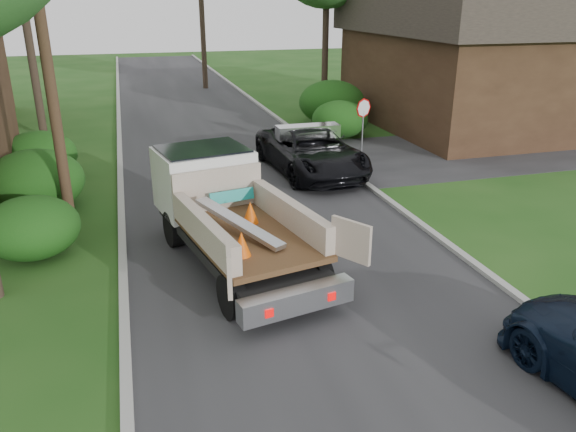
{
  "coord_description": "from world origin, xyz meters",
  "views": [
    {
      "loc": [
        -3.63,
        -11.12,
        6.08
      ],
      "look_at": [
        -0.17,
        0.93,
        1.2
      ],
      "focal_mm": 35.0,
      "sensor_mm": 36.0,
      "label": 1
    }
  ],
  "objects_px": {
    "utility_pole": "(44,36)",
    "house_right": "(470,61)",
    "black_pickup": "(311,151)",
    "flatbed_truck": "(221,202)",
    "stop_sign": "(363,116)"
  },
  "relations": [
    {
      "from": "stop_sign",
      "to": "black_pickup",
      "type": "xyz_separation_m",
      "value": [
        -2.45,
        -0.99,
        -0.95
      ]
    },
    {
      "from": "house_right",
      "to": "black_pickup",
      "type": "xyz_separation_m",
      "value": [
        -10.25,
        -5.99,
        -2.33
      ]
    },
    {
      "from": "utility_pole",
      "to": "black_pickup",
      "type": "xyz_separation_m",
      "value": [
        8.23,
        3.03,
        -4.34
      ]
    },
    {
      "from": "utility_pole",
      "to": "house_right",
      "type": "distance_m",
      "value": 20.66
    },
    {
      "from": "stop_sign",
      "to": "flatbed_truck",
      "type": "bearing_deg",
      "value": -134.19
    },
    {
      "from": "black_pickup",
      "to": "flatbed_truck",
      "type": "bearing_deg",
      "value": -129.66
    },
    {
      "from": "flatbed_truck",
      "to": "black_pickup",
      "type": "relative_size",
      "value": 1.15
    },
    {
      "from": "flatbed_truck",
      "to": "stop_sign",
      "type": "bearing_deg",
      "value": 34.4
    },
    {
      "from": "stop_sign",
      "to": "flatbed_truck",
      "type": "relative_size",
      "value": 0.36
    },
    {
      "from": "utility_pole",
      "to": "flatbed_truck",
      "type": "distance_m",
      "value": 6.22
    },
    {
      "from": "stop_sign",
      "to": "house_right",
      "type": "bearing_deg",
      "value": 32.66
    },
    {
      "from": "utility_pole",
      "to": "flatbed_truck",
      "type": "bearing_deg",
      "value": -37.71
    },
    {
      "from": "utility_pole",
      "to": "stop_sign",
      "type": "bearing_deg",
      "value": 20.62
    },
    {
      "from": "flatbed_truck",
      "to": "utility_pole",
      "type": "bearing_deg",
      "value": 130.88
    },
    {
      "from": "flatbed_truck",
      "to": "black_pickup",
      "type": "bearing_deg",
      "value": 42.65
    }
  ]
}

